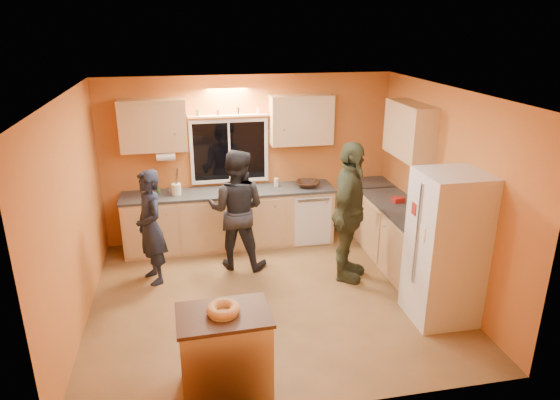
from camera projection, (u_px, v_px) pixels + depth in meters
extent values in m
plane|color=brown|center=(272.00, 297.00, 6.41)|extent=(4.50, 4.50, 0.00)
cube|color=#CA7834|center=(249.00, 159.00, 7.81)|extent=(4.50, 0.04, 2.60)
cube|color=#CA7834|center=(314.00, 284.00, 4.12)|extent=(4.50, 0.04, 2.60)
cube|color=#CA7834|center=(73.00, 216.00, 5.56)|extent=(0.04, 4.00, 2.60)
cube|color=#CA7834|center=(444.00, 191.00, 6.38)|extent=(0.04, 4.00, 2.60)
cube|color=white|center=(270.00, 93.00, 5.53)|extent=(4.50, 4.00, 0.02)
cube|color=black|center=(229.00, 151.00, 7.70)|extent=(1.10, 0.02, 0.90)
cube|color=white|center=(229.00, 151.00, 7.68)|extent=(1.20, 0.04, 1.00)
cube|color=tan|center=(153.00, 125.00, 7.20)|extent=(0.95, 0.33, 0.75)
cube|color=tan|center=(301.00, 120.00, 7.59)|extent=(0.95, 0.33, 0.75)
cube|color=tan|center=(409.00, 130.00, 6.87)|extent=(0.33, 1.00, 0.75)
cylinder|color=silver|center=(166.00, 157.00, 7.27)|extent=(0.27, 0.12, 0.12)
cube|color=tan|center=(230.00, 219.00, 7.77)|extent=(3.20, 0.60, 0.86)
cube|color=#282B2D|center=(229.00, 192.00, 7.62)|extent=(3.24, 0.62, 0.04)
cube|color=tan|center=(370.00, 209.00, 8.19)|extent=(0.60, 0.60, 0.86)
cube|color=#282B2D|center=(372.00, 183.00, 8.03)|extent=(0.62, 0.62, 0.04)
cube|color=tan|center=(400.00, 239.00, 7.08)|extent=(0.60, 1.80, 0.86)
cube|color=#282B2D|center=(403.00, 209.00, 6.93)|extent=(0.62, 1.84, 0.04)
cube|color=silver|center=(446.00, 248.00, 5.71)|extent=(0.72, 0.70, 1.80)
cube|color=tan|center=(225.00, 353.00, 4.70)|extent=(0.84, 0.58, 0.81)
cube|color=black|center=(224.00, 315.00, 4.56)|extent=(0.88, 0.62, 0.04)
torus|color=tan|center=(223.00, 309.00, 4.54)|extent=(0.31, 0.31, 0.09)
imported|color=black|center=(151.00, 227.00, 6.58)|extent=(0.56, 0.67, 1.56)
imported|color=black|center=(236.00, 210.00, 6.97)|extent=(1.01, 0.90, 1.72)
imported|color=#393C26|center=(349.00, 213.00, 6.60)|extent=(0.97, 1.20, 1.91)
imported|color=black|center=(307.00, 184.00, 7.79)|extent=(0.44, 0.44, 0.09)
cylinder|color=beige|center=(176.00, 189.00, 7.41)|extent=(0.14, 0.14, 0.17)
imported|color=gray|center=(432.00, 218.00, 6.13)|extent=(0.34, 0.30, 0.33)
cube|color=maroon|center=(398.00, 200.00, 7.13)|extent=(0.18, 0.14, 0.07)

